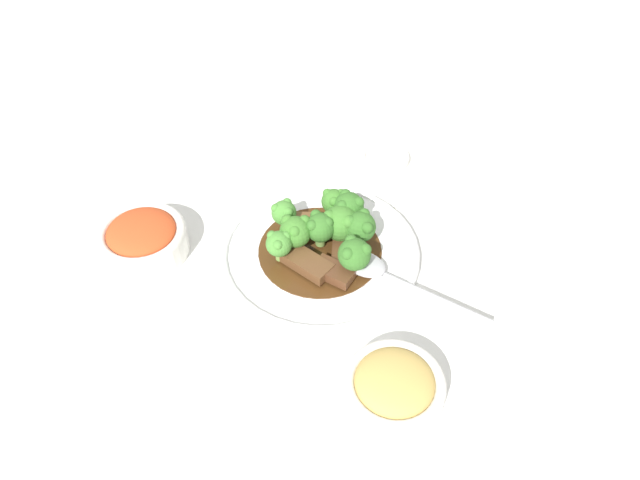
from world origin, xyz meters
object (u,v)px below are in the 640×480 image
Objects in this scene: main_plate at (320,253)px; broccoli_floret_1 at (360,226)px; broccoli_floret_3 at (296,230)px; broccoli_floret_6 at (334,201)px; side_bowl_appetizer at (393,389)px; broccoli_floret_2 at (319,227)px; broccoli_floret_8 at (354,254)px; broccoli_floret_4 at (284,213)px; broccoli_floret_5 at (348,207)px; broccoli_floret_0 at (279,244)px; beef_strip_0 at (334,272)px; side_bowl_kimchi at (143,237)px; beef_strip_3 at (317,223)px; broccoli_floret_7 at (341,222)px; serving_spoon at (377,270)px; beef_strip_2 at (344,250)px; beef_strip_1 at (306,262)px; sauce_dish at (386,158)px.

main_plate is 0.06m from broccoli_floret_1.
broccoli_floret_3 is 1.08× the size of broccoli_floret_6.
side_bowl_appetizer is at bearing 9.92° from broccoli_floret_1.
broccoli_floret_2 is 1.01× the size of broccoli_floret_3.
broccoli_floret_8 is (0.04, 0.07, 0.00)m from broccoli_floret_3.
broccoli_floret_1 is 1.10× the size of broccoli_floret_4.
main_plate is 4.97× the size of broccoli_floret_5.
broccoli_floret_3 is at bearing 140.60° from broccoli_floret_0.
side_bowl_kimchi is at bearing -100.55° from beef_strip_0.
beef_strip_3 is at bearing -158.82° from side_bowl_appetizer.
broccoli_floret_0 is at bearing -60.81° from broccoli_floret_7.
broccoli_floret_8 is at bearing -91.59° from serving_spoon.
beef_strip_2 is 0.70× the size of beef_strip_3.
broccoli_floret_3 is 0.08m from broccoli_floret_5.
broccoli_floret_0 is at bearing -1.22° from broccoli_floret_4.
broccoli_floret_6 is 0.85× the size of broccoli_floret_8.
broccoli_floret_6 is (-0.05, 0.02, -0.00)m from broccoli_floret_2.
side_bowl_appetizer is (0.22, 0.04, -0.02)m from broccoli_floret_1.
beef_strip_0 is 1.10× the size of broccoli_floret_8.
broccoli_floret_3 is 0.06m from broccoli_floret_7.
broccoli_floret_7 reaches higher than broccoli_floret_6.
beef_strip_1 is 1.52× the size of broccoli_floret_3.
broccoli_floret_0 is 0.23m from side_bowl_appetizer.
side_bowl_kimchi is 0.38m from side_bowl_appetizer.
main_plate is 5.74× the size of broccoli_floret_4.
broccoli_floret_6 is (-0.08, 0.06, 0.00)m from broccoli_floret_0.
side_bowl_kimchi is (-0.04, -0.27, -0.03)m from broccoli_floret_8.
side_bowl_kimchi is (-0.05, -0.25, -0.00)m from beef_strip_0.
broccoli_floret_5 is at bearing 146.67° from beef_strip_1.
broccoli_floret_6 reaches higher than side_bowl_kimchi.
beef_strip_2 is 0.08m from broccoli_floret_0.
broccoli_floret_4 is (-0.05, 0.00, 0.00)m from broccoli_floret_0.
broccoli_floret_8 is at bearing -165.00° from side_bowl_appetizer.
side_bowl_appetizer reaches higher than beef_strip_3.
broccoli_floret_4 reaches higher than serving_spoon.
broccoli_floret_8 is (0.07, 0.09, 0.00)m from broccoli_floret_4.
broccoli_floret_3 reaches higher than side_bowl_kimchi.
sauce_dish is at bearing 156.48° from main_plate.
beef_strip_3 is at bearing 145.28° from broccoli_floret_3.
side_bowl_appetizer reaches higher than beef_strip_1.
broccoli_floret_7 is 0.43× the size of side_bowl_kimchi.
main_plate is 5.22× the size of broccoli_floret_1.
broccoli_floret_8 is at bearing 32.98° from beef_strip_3.
sauce_dish is (-0.17, 0.09, -0.02)m from beef_strip_3.
broccoli_floret_5 is (-0.04, 0.07, 0.00)m from broccoli_floret_3.
beef_strip_1 is 1.40× the size of broccoli_floret_8.
broccoli_floret_7 is 0.06m from broccoli_floret_8.
broccoli_floret_2 is 0.03m from broccoli_floret_7.
broccoli_floret_8 is at bearing -7.50° from broccoli_floret_1.
main_plate is at bearing 8.84° from beef_strip_3.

